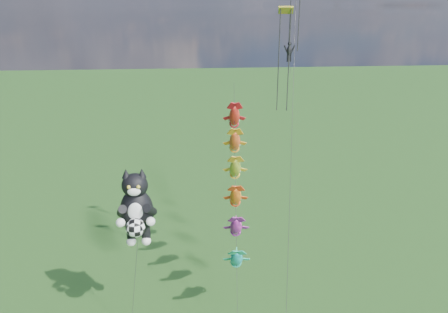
{
  "coord_description": "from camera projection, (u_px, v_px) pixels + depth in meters",
  "views": [
    {
      "loc": [
        4.61,
        -22.01,
        23.19
      ],
      "look_at": [
        7.82,
        13.24,
        10.91
      ],
      "focal_mm": 35.0,
      "sensor_mm": 36.0,
      "label": 1
    }
  ],
  "objects": [
    {
      "name": "fish_windsock_rig",
      "position": [
        235.0,
        182.0,
        36.4
      ],
      "size": [
        1.94,
        15.91,
        16.36
      ],
      "rotation": [
        0.0,
        0.0,
        0.23
      ],
      "color": "brown",
      "rests_on": "ground"
    },
    {
      "name": "parafoil_rig",
      "position": [
        290.0,
        40.0,
        32.74
      ],
      "size": [
        4.4,
        17.26,
        27.66
      ],
      "rotation": [
        0.0,
        0.0,
        -0.13
      ],
      "color": "brown",
      "rests_on": "ground"
    },
    {
      "name": "cat_kite_rig",
      "position": [
        136.0,
        208.0,
        32.19
      ],
      "size": [
        2.9,
        4.35,
        12.1
      ],
      "rotation": [
        0.0,
        0.0,
        -0.24
      ],
      "color": "brown",
      "rests_on": "ground"
    }
  ]
}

